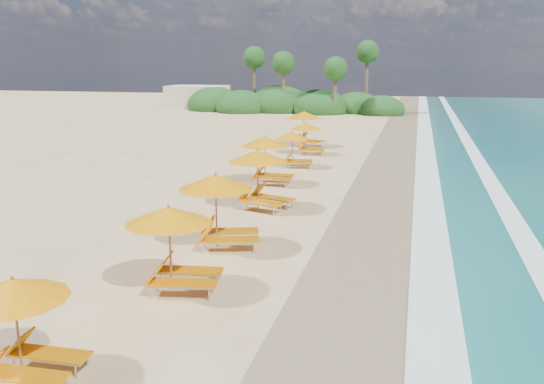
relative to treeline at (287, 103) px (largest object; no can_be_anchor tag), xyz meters
name	(u,v)px	position (x,y,z in m)	size (l,w,h in m)	color
ground	(272,224)	(9.94, -45.51, -1.00)	(160.00, 160.00, 0.00)	#DABD80
wet_sand	(385,232)	(13.94, -45.51, -0.99)	(4.00, 160.00, 0.01)	#8B7553
surf_foam	(468,238)	(16.64, -45.51, -0.97)	(4.00, 160.00, 0.01)	white
station_2	(24,323)	(8.13, -56.45, 0.13)	(2.22, 2.06, 2.01)	olive
station_3	(177,242)	(9.07, -51.84, 0.27)	(2.68, 2.55, 2.25)	olive
station_4	(222,205)	(9.04, -48.30, 0.34)	(3.01, 2.94, 2.39)	olive
station_5	(262,175)	(8.97, -43.40, 0.35)	(3.05, 2.97, 2.41)	olive
station_6	(269,157)	(8.05, -38.83, 0.31)	(2.53, 2.34, 2.33)	olive
station_7	(295,147)	(8.33, -34.16, 0.12)	(2.38, 2.27, 2.00)	olive
station_8	(308,136)	(8.21, -29.60, 0.15)	(2.46, 2.35, 2.04)	olive
station_9	(306,126)	(7.44, -26.35, 0.39)	(3.15, 3.08, 2.47)	olive
treeline	(287,103)	(0.00, 0.00, 0.00)	(25.80, 8.80, 9.74)	#163D14
beach_building	(198,97)	(-12.06, 2.49, 0.40)	(7.00, 5.00, 2.80)	beige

